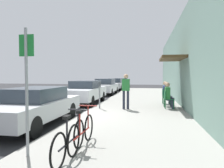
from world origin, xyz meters
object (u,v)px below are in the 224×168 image
object	(u,v)px
parked_car_4	(121,83)
bicycle_1	(82,132)
street_sign	(27,82)
seated_patron_0	(169,95)
pedestrian_standing	(126,89)
seated_patron_2	(166,92)
parked_car_1	(85,92)
seated_patron_1	(167,93)
bicycle_0	(70,140)
parked_car_2	(105,86)
parking_meter	(100,93)
parked_car_3	(115,84)
parked_car_0	(35,106)
cafe_chair_1	(166,97)
cafe_chair_0	(167,98)
cafe_chair_2	(165,95)

from	to	relation	value
parked_car_4	bicycle_1	distance (m)	24.91
street_sign	seated_patron_0	bearing A→B (deg)	62.67
pedestrian_standing	seated_patron_2	bearing A→B (deg)	47.99
parked_car_1	seated_patron_1	world-z (taller)	parked_car_1
bicycle_0	seated_patron_1	bearing A→B (deg)	71.20
parked_car_2	parking_meter	xyz separation A→B (m)	(1.55, -8.52, 0.15)
parked_car_3	bicycle_1	distance (m)	19.74
parked_car_0	cafe_chair_1	bearing A→B (deg)	43.38
parked_car_4	cafe_chair_0	world-z (taller)	parked_car_4
bicycle_1	pedestrian_standing	size ratio (longest dim) A/B	1.01
seated_patron_1	bicycle_0	bearing A→B (deg)	-108.80
parked_car_3	cafe_chair_2	distance (m)	12.88
bicycle_1	pedestrian_standing	distance (m)	5.43
parked_car_0	seated_patron_0	world-z (taller)	seated_patron_0
parking_meter	bicycle_0	world-z (taller)	parking_meter
cafe_chair_0	seated_patron_0	size ratio (longest dim) A/B	0.67
seated_patron_0	pedestrian_standing	size ratio (longest dim) A/B	0.76
parked_car_0	seated_patron_0	size ratio (longest dim) A/B	3.41
bicycle_1	bicycle_0	bearing A→B (deg)	-94.42
cafe_chair_1	seated_patron_2	bearing A→B (deg)	86.36
parked_car_2	seated_patron_1	distance (m)	8.69
cafe_chair_1	cafe_chair_2	size ratio (longest dim) A/B	1.00
parked_car_3	seated_patron_0	size ratio (longest dim) A/B	3.41
seated_patron_1	cafe_chair_0	bearing A→B (deg)	-94.48
parked_car_2	cafe_chair_0	xyz separation A→B (m)	(4.84, -7.95, -0.12)
parked_car_3	cafe_chair_0	xyz separation A→B (m)	(4.84, -13.65, -0.09)
street_sign	seated_patron_2	world-z (taller)	street_sign
parked_car_2	cafe_chair_0	size ratio (longest dim) A/B	5.06
parking_meter	pedestrian_standing	xyz separation A→B (m)	(1.30, 0.01, 0.23)
parked_car_1	cafe_chair_2	bearing A→B (deg)	-2.95
parked_car_2	parked_car_4	distance (m)	10.90
parked_car_4	bicycle_1	world-z (taller)	parked_car_4
bicycle_0	parking_meter	bearing A→B (deg)	98.18
parked_car_2	parked_car_3	distance (m)	5.70
street_sign	cafe_chair_0	world-z (taller)	street_sign
parking_meter	seated_patron_2	world-z (taller)	parking_meter
parked_car_3	parked_car_4	size ratio (longest dim) A/B	1.00
parked_car_0	street_sign	distance (m)	3.29
parked_car_4	parking_meter	bearing A→B (deg)	-85.44
seated_patron_2	cafe_chair_2	bearing A→B (deg)	179.72
parked_car_4	cafe_chair_1	xyz separation A→B (m)	(4.84, -18.08, -0.07)
parked_car_2	seated_patron_1	world-z (taller)	parked_car_2
parked_car_0	parked_car_2	xyz separation A→B (m)	(0.00, 11.75, 0.04)
parked_car_4	pedestrian_standing	bearing A→B (deg)	-81.65
parking_meter	cafe_chair_1	distance (m)	3.56
cafe_chair_2	seated_patron_2	xyz separation A→B (m)	(0.06, -0.00, 0.19)
street_sign	seated_patron_2	distance (m)	8.99
street_sign	cafe_chair_1	xyz separation A→B (m)	(3.34, 7.34, -1.02)
parked_car_1	seated_patron_2	bearing A→B (deg)	-2.92
parked_car_2	parked_car_3	xyz separation A→B (m)	(0.00, 5.70, -0.02)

